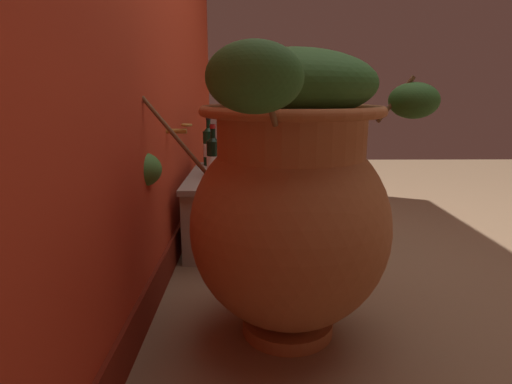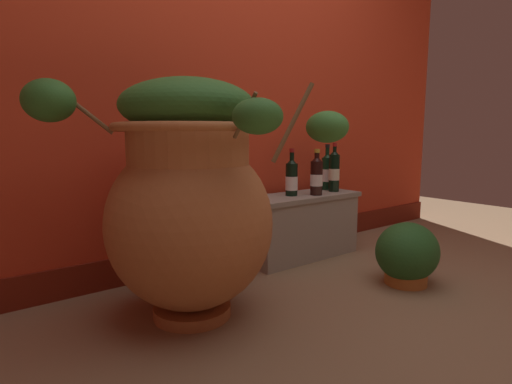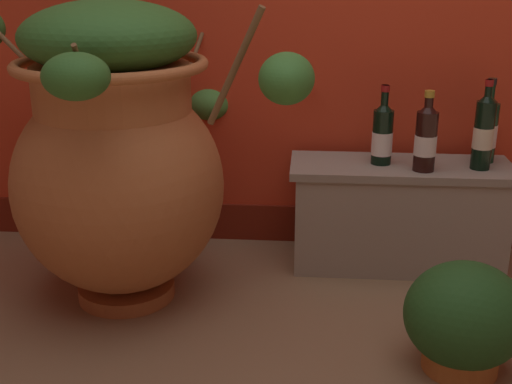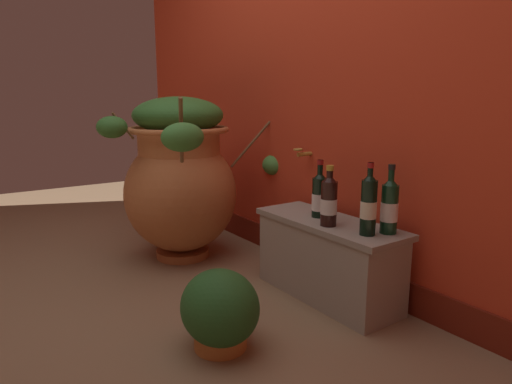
{
  "view_description": "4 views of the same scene",
  "coord_description": "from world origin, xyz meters",
  "px_view_note": "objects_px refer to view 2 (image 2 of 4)",
  "views": [
    {
      "loc": [
        -2.02,
        0.68,
        0.9
      ],
      "look_at": [
        0.01,
        0.66,
        0.41
      ],
      "focal_mm": 29.38,
      "sensor_mm": 36.0,
      "label": 1
    },
    {
      "loc": [
        -1.4,
        -0.98,
        0.8
      ],
      "look_at": [
        -0.04,
        0.78,
        0.49
      ],
      "focal_mm": 28.3,
      "sensor_mm": 36.0,
      "label": 2
    },
    {
      "loc": [
        0.06,
        -1.54,
        1.15
      ],
      "look_at": [
        -0.13,
        0.7,
        0.36
      ],
      "focal_mm": 46.33,
      "sensor_mm": 36.0,
      "label": 3
    },
    {
      "loc": [
        2.03,
        -0.68,
        1.03
      ],
      "look_at": [
        -0.15,
        0.84,
        0.47
      ],
      "focal_mm": 31.7,
      "sensor_mm": 36.0,
      "label": 4
    }
  ],
  "objects_px": {
    "terracotta_urn": "(190,197)",
    "wine_bottle_right": "(327,171)",
    "wine_bottle_left": "(317,175)",
    "wine_bottle_back": "(334,170)",
    "wine_bottle_middle": "(292,177)",
    "potted_shrub": "(407,255)"
  },
  "relations": [
    {
      "from": "wine_bottle_back",
      "to": "potted_shrub",
      "type": "xyz_separation_m",
      "value": [
        -0.17,
        -0.68,
        -0.4
      ]
    },
    {
      "from": "terracotta_urn",
      "to": "potted_shrub",
      "type": "distance_m",
      "value": 1.22
    },
    {
      "from": "terracotta_urn",
      "to": "wine_bottle_middle",
      "type": "bearing_deg",
      "value": 21.08
    },
    {
      "from": "wine_bottle_right",
      "to": "wine_bottle_back",
      "type": "distance_m",
      "value": 0.11
    },
    {
      "from": "wine_bottle_right",
      "to": "wine_bottle_back",
      "type": "height_order",
      "value": "wine_bottle_back"
    },
    {
      "from": "potted_shrub",
      "to": "wine_bottle_left",
      "type": "bearing_deg",
      "value": 93.7
    },
    {
      "from": "wine_bottle_middle",
      "to": "wine_bottle_back",
      "type": "xyz_separation_m",
      "value": [
        0.36,
        -0.03,
        0.03
      ]
    },
    {
      "from": "wine_bottle_left",
      "to": "wine_bottle_back",
      "type": "xyz_separation_m",
      "value": [
        0.21,
        0.04,
        0.02
      ]
    },
    {
      "from": "wine_bottle_back",
      "to": "potted_shrub",
      "type": "bearing_deg",
      "value": -104.12
    },
    {
      "from": "terracotta_urn",
      "to": "potted_shrub",
      "type": "relative_size",
      "value": 3.54
    },
    {
      "from": "terracotta_urn",
      "to": "wine_bottle_left",
      "type": "xyz_separation_m",
      "value": [
        1.06,
        0.28,
        0.01
      ]
    },
    {
      "from": "wine_bottle_middle",
      "to": "wine_bottle_back",
      "type": "distance_m",
      "value": 0.36
    },
    {
      "from": "terracotta_urn",
      "to": "wine_bottle_middle",
      "type": "relative_size",
      "value": 4.15
    },
    {
      "from": "terracotta_urn",
      "to": "wine_bottle_back",
      "type": "relative_size",
      "value": 3.75
    },
    {
      "from": "wine_bottle_left",
      "to": "terracotta_urn",
      "type": "bearing_deg",
      "value": -165.34
    },
    {
      "from": "terracotta_urn",
      "to": "wine_bottle_right",
      "type": "bearing_deg",
      "value": 17.63
    },
    {
      "from": "terracotta_urn",
      "to": "wine_bottle_back",
      "type": "xyz_separation_m",
      "value": [
        1.28,
        0.32,
        0.03
      ]
    },
    {
      "from": "wine_bottle_middle",
      "to": "wine_bottle_right",
      "type": "distance_m",
      "value": 0.4
    },
    {
      "from": "wine_bottle_middle",
      "to": "wine_bottle_back",
      "type": "bearing_deg",
      "value": -5.5
    },
    {
      "from": "wine_bottle_left",
      "to": "wine_bottle_back",
      "type": "relative_size",
      "value": 0.89
    },
    {
      "from": "wine_bottle_middle",
      "to": "wine_bottle_right",
      "type": "relative_size",
      "value": 0.94
    },
    {
      "from": "wine_bottle_left",
      "to": "wine_bottle_back",
      "type": "height_order",
      "value": "wine_bottle_back"
    }
  ]
}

